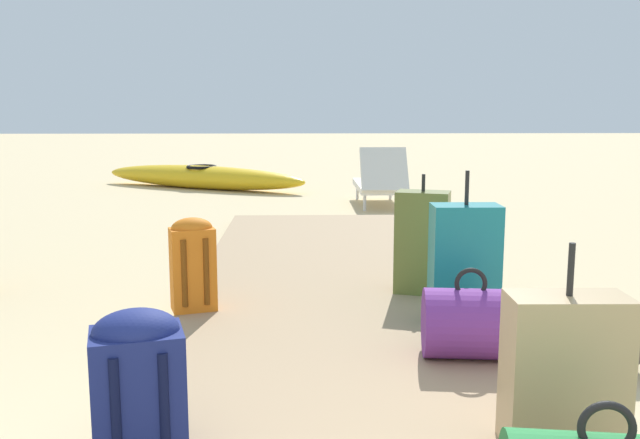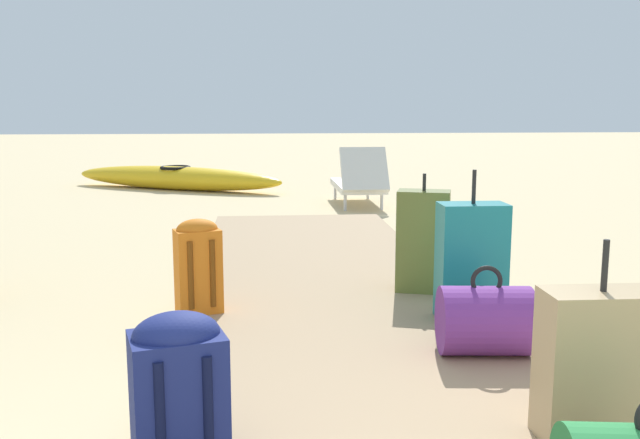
% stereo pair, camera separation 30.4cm
% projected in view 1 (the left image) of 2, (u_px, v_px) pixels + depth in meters
% --- Properties ---
extents(ground_plane, '(60.00, 60.00, 0.00)m').
position_uv_depth(ground_plane, '(328.00, 344.00, 3.96)').
color(ground_plane, '#D1BA8C').
extents(boardwalk, '(1.87, 7.03, 0.08)m').
position_uv_depth(boardwalk, '(324.00, 303.00, 4.65)').
color(boardwalk, tan).
rests_on(boardwalk, ground).
extents(backpack_navy, '(0.39, 0.33, 0.55)m').
position_uv_depth(backpack_navy, '(138.00, 378.00, 2.53)').
color(backpack_navy, navy).
rests_on(backpack_navy, boardwalk).
extents(suitcase_tan, '(0.44, 0.23, 0.78)m').
position_uv_depth(suitcase_tan, '(565.00, 372.00, 2.57)').
color(suitcase_tan, tan).
rests_on(suitcase_tan, boardwalk).
extents(suitcase_olive, '(0.40, 0.31, 0.82)m').
position_uv_depth(suitcase_olive, '(422.00, 242.00, 4.71)').
color(suitcase_olive, olive).
rests_on(suitcase_olive, boardwalk).
extents(backpack_orange, '(0.31, 0.26, 0.59)m').
position_uv_depth(backpack_orange, '(193.00, 262.00, 4.31)').
color(backpack_orange, orange).
rests_on(backpack_orange, boardwalk).
extents(duffel_bag_purple, '(0.50, 0.40, 0.47)m').
position_uv_depth(duffel_bag_purple, '(469.00, 323.00, 3.51)').
color(duffel_bag_purple, '#6B2D84').
rests_on(duffel_bag_purple, boardwalk).
extents(suitcase_teal, '(0.40, 0.23, 0.90)m').
position_uv_depth(suitcase_teal, '(464.00, 263.00, 4.08)').
color(suitcase_teal, '#197A7F').
rests_on(suitcase_teal, boardwalk).
extents(lounge_chair, '(0.61, 1.51, 0.82)m').
position_uv_depth(lounge_chair, '(380.00, 182.00, 9.31)').
color(lounge_chair, white).
rests_on(lounge_chair, ground).
extents(kayak, '(3.66, 2.28, 0.38)m').
position_uv_depth(kayak, '(202.00, 177.00, 11.35)').
color(kayak, gold).
rests_on(kayak, ground).
extents(rock_right_far, '(0.44, 0.49, 0.30)m').
position_uv_depth(rock_right_far, '(609.00, 340.00, 3.58)').
color(rock_right_far, '#5B5651').
rests_on(rock_right_far, ground).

